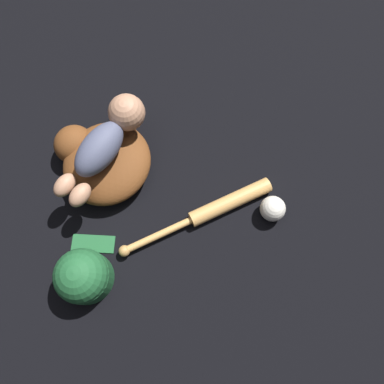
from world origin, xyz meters
TOP-DOWN VIEW (x-y plane):
  - ground_plane at (0.00, 0.00)m, footprint 6.00×6.00m
  - baseball_glove at (0.06, 0.06)m, footprint 0.34×0.36m
  - baby_figure at (0.09, 0.03)m, footprint 0.36×0.20m
  - baseball_bat at (0.00, -0.32)m, footprint 0.34×0.41m
  - baseball at (0.04, -0.48)m, footprint 0.08×0.08m
  - baseball_cap at (-0.29, 0.00)m, footprint 0.21×0.16m

SIDE VIEW (x-z plane):
  - ground_plane at x=0.00m, z-range 0.00..0.00m
  - baseball_bat at x=0.00m, z-range 0.00..0.05m
  - baseball at x=0.04m, z-range 0.00..0.08m
  - baseball_glove at x=0.06m, z-range 0.00..0.11m
  - baseball_cap at x=-0.29m, z-range -0.01..0.14m
  - baby_figure at x=0.09m, z-range 0.10..0.21m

